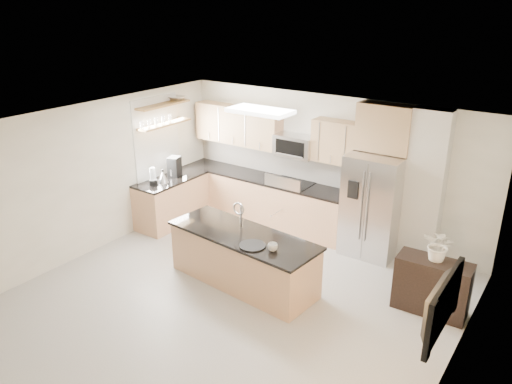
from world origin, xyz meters
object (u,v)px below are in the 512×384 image
Objects in this scene: refrigerator at (373,205)px; bowl at (177,98)px; coffee_maker at (174,167)px; cup at (273,247)px; credenza at (432,286)px; microwave at (295,146)px; blender at (153,177)px; television at (433,303)px; island at (243,258)px; kettle at (163,177)px; range at (290,206)px; platter at (252,246)px; flower_vase at (441,238)px.

bowl reaches higher than refrigerator.
cup is at bearing -23.47° from coffee_maker.
bowl is (-5.31, 0.65, 1.99)m from credenza.
microwave reaches higher than blender.
coffee_maker reaches higher than blender.
television is (0.45, -1.90, 0.95)m from credenza.
kettle is at bearing 167.09° from island.
kettle is 0.62× the size of bowl.
blender is 0.21m from kettle.
coffee_maker is (-2.52, 1.19, 0.68)m from island.
cup is (0.66, -0.19, 0.47)m from island.
coffee_maker is at bearing 156.53° from cup.
kettle is (-2.02, -1.44, -0.60)m from microwave.
coffee_maker is 1.34m from bowl.
coffee_maker is at bearing 159.95° from island.
island reaches higher than cup.
refrigerator is at bearing 75.88° from cup.
bowl reaches higher than range.
kettle reaches higher than platter.
island is 7.37× the size of blender.
kettle is at bearing -147.07° from range.
kettle is at bearing -144.67° from microwave.
cup is 0.36× the size of coffee_maker.
platter is at bearing -110.82° from refrigerator.
microwave is 4.79m from television.
range is 2.16m from island.
platter is at bearing -72.58° from microwave.
kettle is 0.40m from coffee_maker.
credenza is (1.40, -1.17, -0.49)m from refrigerator.
cup is 0.41× the size of blender.
coffee_maker is (-0.02, 0.59, 0.04)m from blender.
range is 4.44× the size of kettle.
microwave reaches higher than credenza.
credenza is 2.59m from platter.
island is at bearing -78.51° from range.
flower_vase reaches higher than island.
refrigerator reaches higher than cup.
blender is (-5.13, -0.30, 0.66)m from credenza.
island is at bearing -29.88° from bowl.
blender is at bearing 163.52° from platter.
microwave is 1.10× the size of flower_vase.
microwave is at bearing 26.57° from coffee_maker.
refrigerator is 4.58× the size of platter.
platter is at bearing -152.97° from flower_vase.
cup is 0.36× the size of platter.
bowl is (-2.68, 1.54, 1.96)m from island.
television is (3.51, -3.24, -0.28)m from microwave.
flower_vase is (0.02, 0.03, 0.75)m from credenza.
kettle is 5.83m from television.
range is 1.16m from microwave.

